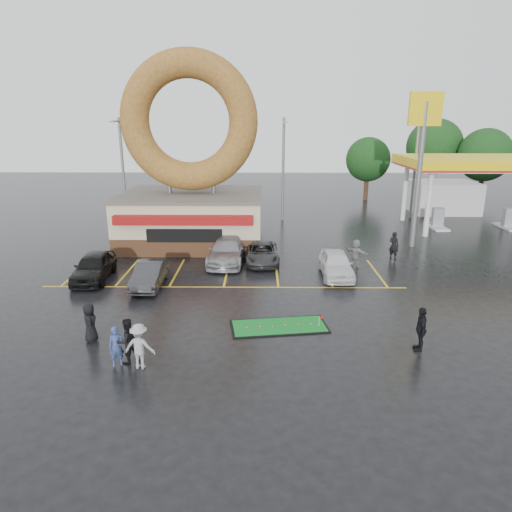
{
  "coord_description": "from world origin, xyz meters",
  "views": [
    {
      "loc": [
        2.03,
        -20.03,
        8.81
      ],
      "look_at": [
        1.79,
        2.04,
        2.2
      ],
      "focal_mm": 32.0,
      "sensor_mm": 36.0,
      "label": 1
    }
  ],
  "objects_px": {
    "car_grey": "(262,253)",
    "dumpster": "(135,232)",
    "donut_shop": "(191,182)",
    "streetlight_left": "(123,168)",
    "person_blue": "(116,346)",
    "shell_sign": "(422,142)",
    "car_dgrey": "(150,275)",
    "gas_station": "(463,180)",
    "car_black": "(94,267)",
    "car_white": "(336,264)",
    "streetlight_mid": "(283,167)",
    "person_cameraman": "(421,329)",
    "streetlight_right": "(415,166)",
    "putting_green": "(279,326)",
    "car_silver": "(227,251)"
  },
  "relations": [
    {
      "from": "car_grey",
      "to": "dumpster",
      "type": "relative_size",
      "value": 2.49
    },
    {
      "from": "donut_shop",
      "to": "streetlight_left",
      "type": "height_order",
      "value": "donut_shop"
    },
    {
      "from": "person_blue",
      "to": "streetlight_left",
      "type": "bearing_deg",
      "value": 81.53
    },
    {
      "from": "shell_sign",
      "to": "car_dgrey",
      "type": "distance_m",
      "value": 20.2
    },
    {
      "from": "gas_station",
      "to": "car_black",
      "type": "distance_m",
      "value": 32.12
    },
    {
      "from": "donut_shop",
      "to": "car_white",
      "type": "distance_m",
      "value": 12.68
    },
    {
      "from": "streetlight_left",
      "to": "car_white",
      "type": "distance_m",
      "value": 22.32
    },
    {
      "from": "streetlight_mid",
      "to": "dumpster",
      "type": "relative_size",
      "value": 5.0
    },
    {
      "from": "car_black",
      "to": "person_cameraman",
      "type": "relative_size",
      "value": 2.48
    },
    {
      "from": "streetlight_mid",
      "to": "car_black",
      "type": "xyz_separation_m",
      "value": [
        -11.51,
        -16.31,
        -4.01
      ]
    },
    {
      "from": "streetlight_mid",
      "to": "streetlight_right",
      "type": "relative_size",
      "value": 1.0
    },
    {
      "from": "car_dgrey",
      "to": "car_white",
      "type": "distance_m",
      "value": 10.66
    },
    {
      "from": "gas_station",
      "to": "shell_sign",
      "type": "bearing_deg",
      "value": -128.07
    },
    {
      "from": "gas_station",
      "to": "streetlight_left",
      "type": "height_order",
      "value": "streetlight_left"
    },
    {
      "from": "shell_sign",
      "to": "person_blue",
      "type": "distance_m",
      "value": 24.4
    },
    {
      "from": "gas_station",
      "to": "putting_green",
      "type": "distance_m",
      "value": 28.54
    },
    {
      "from": "car_dgrey",
      "to": "dumpster",
      "type": "relative_size",
      "value": 2.27
    },
    {
      "from": "streetlight_left",
      "to": "car_silver",
      "type": "distance_m",
      "value": 15.99
    },
    {
      "from": "streetlight_mid",
      "to": "putting_green",
      "type": "bearing_deg",
      "value": -92.91
    },
    {
      "from": "gas_station",
      "to": "person_cameraman",
      "type": "relative_size",
      "value": 7.52
    },
    {
      "from": "donut_shop",
      "to": "streetlight_mid",
      "type": "distance_m",
      "value": 10.59
    },
    {
      "from": "donut_shop",
      "to": "person_cameraman",
      "type": "xyz_separation_m",
      "value": [
        11.35,
        -16.56,
        -3.56
      ]
    },
    {
      "from": "car_dgrey",
      "to": "donut_shop",
      "type": "bearing_deg",
      "value": 83.17
    },
    {
      "from": "shell_sign",
      "to": "streetlight_left",
      "type": "xyz_separation_m",
      "value": [
        -23.0,
        7.92,
        -2.6
      ]
    },
    {
      "from": "dumpster",
      "to": "donut_shop",
      "type": "bearing_deg",
      "value": -18.66
    },
    {
      "from": "streetlight_right",
      "to": "shell_sign",
      "type": "bearing_deg",
      "value": -106.83
    },
    {
      "from": "car_silver",
      "to": "car_white",
      "type": "distance_m",
      "value": 7.07
    },
    {
      "from": "person_cameraman",
      "to": "person_blue",
      "type": "bearing_deg",
      "value": -74.53
    },
    {
      "from": "donut_shop",
      "to": "shell_sign",
      "type": "distance_m",
      "value": 16.29
    },
    {
      "from": "car_black",
      "to": "car_white",
      "type": "bearing_deg",
      "value": -0.66
    },
    {
      "from": "donut_shop",
      "to": "person_cameraman",
      "type": "bearing_deg",
      "value": -55.56
    },
    {
      "from": "car_black",
      "to": "dumpster",
      "type": "xyz_separation_m",
      "value": [
        0.01,
        8.86,
        -0.12
      ]
    },
    {
      "from": "shell_sign",
      "to": "putting_green",
      "type": "bearing_deg",
      "value": -126.76
    },
    {
      "from": "donut_shop",
      "to": "streetlight_mid",
      "type": "relative_size",
      "value": 1.5
    },
    {
      "from": "car_dgrey",
      "to": "dumpster",
      "type": "distance_m",
      "value": 10.53
    },
    {
      "from": "streetlight_mid",
      "to": "car_dgrey",
      "type": "height_order",
      "value": "streetlight_mid"
    },
    {
      "from": "car_dgrey",
      "to": "car_white",
      "type": "xyz_separation_m",
      "value": [
        10.5,
        1.84,
        0.07
      ]
    },
    {
      "from": "streetlight_mid",
      "to": "car_dgrey",
      "type": "bearing_deg",
      "value": -114.87
    },
    {
      "from": "person_blue",
      "to": "car_silver",
      "type": "bearing_deg",
      "value": 52.6
    },
    {
      "from": "donut_shop",
      "to": "car_dgrey",
      "type": "relative_size",
      "value": 3.31
    },
    {
      "from": "person_cameraman",
      "to": "putting_green",
      "type": "height_order",
      "value": "person_cameraman"
    },
    {
      "from": "car_dgrey",
      "to": "person_cameraman",
      "type": "height_order",
      "value": "person_cameraman"
    },
    {
      "from": "shell_sign",
      "to": "person_cameraman",
      "type": "distance_m",
      "value": 17.5
    },
    {
      "from": "person_blue",
      "to": "person_cameraman",
      "type": "xyz_separation_m",
      "value": [
        11.65,
        1.32,
        0.14
      ]
    },
    {
      "from": "streetlight_mid",
      "to": "car_black",
      "type": "bearing_deg",
      "value": -125.21
    },
    {
      "from": "car_white",
      "to": "dumpster",
      "type": "height_order",
      "value": "car_white"
    },
    {
      "from": "car_black",
      "to": "person_blue",
      "type": "xyz_separation_m",
      "value": [
        4.21,
        -9.52,
        0.0
      ]
    },
    {
      "from": "streetlight_mid",
      "to": "car_silver",
      "type": "height_order",
      "value": "streetlight_mid"
    },
    {
      "from": "gas_station",
      "to": "putting_green",
      "type": "xyz_separation_m",
      "value": [
        -17.14,
        -22.52,
        -3.67
      ]
    },
    {
      "from": "shell_sign",
      "to": "streetlight_left",
      "type": "height_order",
      "value": "shell_sign"
    }
  ]
}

